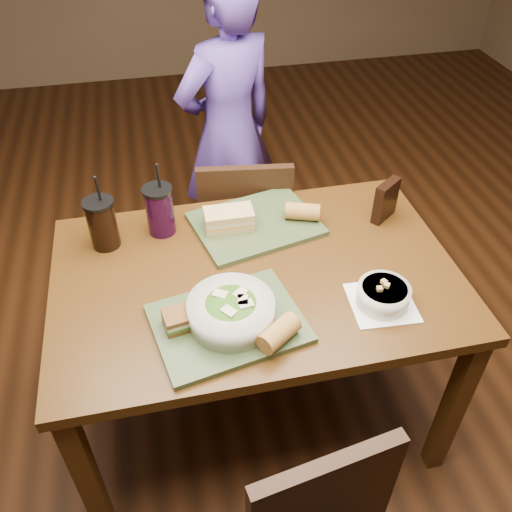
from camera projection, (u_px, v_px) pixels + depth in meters
The scene contains 15 objects.
ground at pixel (256, 406), 2.24m from camera, with size 6.00×6.00×0.00m, color #381C0B.
dining_table at pixel (256, 292), 1.81m from camera, with size 1.30×0.85×0.75m.
chair_far at pixel (242, 233), 2.34m from camera, with size 0.42×0.42×0.86m.
diner at pixel (228, 132), 2.52m from camera, with size 0.53×0.35×1.44m, color #53389A.
tray_near at pixel (228, 323), 1.57m from camera, with size 0.42×0.32×0.02m, color #364727.
tray_far at pixel (255, 224), 1.93m from camera, with size 0.42×0.32×0.02m, color #364727.
salad_bowl at pixel (231, 310), 1.54m from camera, with size 0.25×0.25×0.08m.
soup_bowl at pixel (383, 295), 1.62m from camera, with size 0.20×0.20×0.08m.
sandwich_near at pixel (183, 318), 1.54m from camera, with size 0.12×0.09×0.05m.
sandwich_far at pixel (229, 219), 1.88m from camera, with size 0.17×0.10×0.07m.
baguette_near at pixel (279, 333), 1.49m from camera, with size 0.06×0.06×0.12m, color #AD7533.
baguette_far at pixel (302, 212), 1.92m from camera, with size 0.06×0.06×0.12m, color #AD7533.
cup_cola at pixel (102, 223), 1.80m from camera, with size 0.10×0.10×0.28m.
cup_berry at pixel (160, 210), 1.85m from camera, with size 0.10×0.10×0.28m.
chip_bag at pixel (386, 200), 1.92m from camera, with size 0.11×0.04×0.15m, color black.
Camera 1 is at (-0.27, -1.26, 1.93)m, focal length 38.00 mm.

